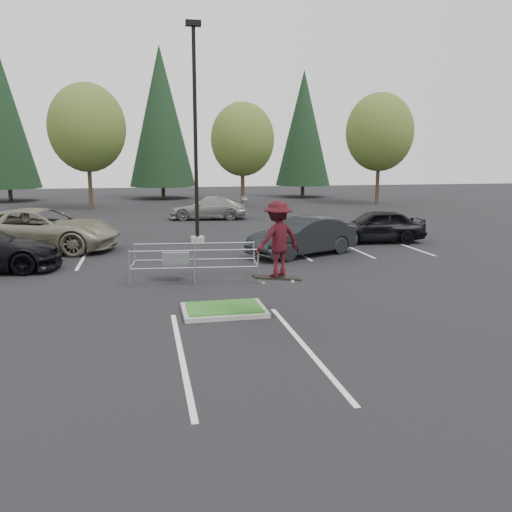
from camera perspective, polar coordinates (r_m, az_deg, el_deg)
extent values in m
plane|color=black|center=(14.60, -3.39, -5.94)|extent=(120.00, 120.00, 0.00)
cube|color=gray|center=(14.58, -3.39, -5.71)|extent=(2.20, 1.60, 0.12)
cube|color=#25641F|center=(14.56, -3.39, -5.43)|extent=(1.95, 1.35, 0.05)
cube|color=white|center=(23.36, -17.71, -0.17)|extent=(0.12, 5.20, 0.01)
cube|color=white|center=(23.80, -24.18, -0.41)|extent=(0.12, 5.20, 0.01)
cube|color=white|center=(24.13, 4.05, 0.63)|extent=(0.12, 5.20, 0.01)
cube|color=white|center=(24.99, 10.01, 0.84)|extent=(0.12, 5.20, 0.01)
cube|color=white|center=(26.11, 15.53, 1.02)|extent=(0.12, 5.20, 0.01)
cube|color=white|center=(11.64, -7.86, -10.36)|extent=(0.12, 6.00, 0.01)
cube|color=white|center=(12.10, 5.18, -9.48)|extent=(0.12, 6.00, 0.01)
cube|color=gray|center=(26.29, -6.18, 1.73)|extent=(0.60, 0.60, 0.30)
cylinder|color=black|center=(26.00, -6.39, 12.36)|extent=(0.18, 0.18, 10.00)
cube|color=black|center=(26.64, -6.63, 23.17)|extent=(0.70, 0.35, 0.25)
cylinder|color=#38281C|center=(44.60, -17.05, 6.98)|extent=(0.32, 0.32, 3.50)
ellipsoid|color=#365921|center=(44.59, -17.37, 12.77)|extent=(5.89, 5.89, 6.77)
sphere|color=#365921|center=(44.21, -16.56, 11.88)|extent=(3.68, 3.68, 3.68)
sphere|color=#365921|center=(45.01, -17.93, 12.01)|extent=(4.05, 4.05, 4.05)
cylinder|color=#38281C|center=(44.47, -1.42, 7.13)|extent=(0.32, 0.32, 3.04)
ellipsoid|color=#365921|center=(44.41, -1.44, 12.19)|extent=(5.12, 5.12, 5.89)
sphere|color=#365921|center=(44.21, -0.58, 11.37)|extent=(3.20, 3.20, 3.20)
sphere|color=#365921|center=(44.71, -2.17, 11.55)|extent=(3.52, 3.52, 3.52)
cylinder|color=#38281C|center=(48.55, 12.66, 7.39)|extent=(0.32, 0.32, 3.42)
ellipsoid|color=#365921|center=(48.53, 12.87, 12.59)|extent=(5.76, 5.76, 6.62)
sphere|color=#365921|center=(48.48, 13.65, 11.71)|extent=(3.60, 3.60, 3.60)
sphere|color=#365921|center=(48.67, 12.10, 11.98)|extent=(3.96, 3.96, 3.96)
cylinder|color=#38281C|center=(55.29, -24.44, 5.90)|extent=(0.36, 0.36, 1.20)
cone|color=black|center=(55.26, -24.96, 12.63)|extent=(5.72, 5.72, 11.80)
cylinder|color=#38281C|center=(54.51, -9.73, 6.63)|extent=(0.36, 0.36, 1.20)
cone|color=black|center=(54.52, -9.98, 14.26)|extent=(6.38, 6.38, 13.30)
cylinder|color=#38281C|center=(55.83, 4.92, 6.83)|extent=(0.36, 0.36, 1.20)
cone|color=black|center=(55.78, 5.02, 13.25)|extent=(5.50, 5.50, 11.30)
cylinder|color=#979A9F|center=(17.72, -13.18, -1.28)|extent=(0.06, 0.06, 1.19)
cylinder|color=#979A9F|center=(19.13, -12.64, -0.41)|extent=(0.06, 0.06, 1.19)
cylinder|color=#979A9F|center=(17.57, -6.50, -1.17)|extent=(0.06, 0.06, 1.19)
cylinder|color=#979A9F|center=(18.99, -6.45, -0.29)|extent=(0.06, 0.06, 1.19)
cylinder|color=#979A9F|center=(17.66, 0.21, -1.04)|extent=(0.06, 0.06, 1.19)
cylinder|color=#979A9F|center=(19.07, -0.24, -0.18)|extent=(0.06, 0.06, 1.19)
cylinder|color=#979A9F|center=(17.58, -6.49, -1.25)|extent=(4.11, 0.49, 0.05)
cylinder|color=#979A9F|center=(17.47, -6.53, 0.57)|extent=(4.11, 0.49, 0.05)
cylinder|color=#979A9F|center=(18.99, -6.44, -0.37)|extent=(4.11, 0.49, 0.05)
cylinder|color=#979A9F|center=(18.89, -6.48, 1.32)|extent=(4.11, 0.49, 0.05)
cube|color=#979A9F|center=(18.27, -8.42, -0.29)|extent=(0.93, 0.63, 0.50)
cube|color=black|center=(13.60, 2.20, -2.33)|extent=(1.26, 0.46, 0.19)
cylinder|color=beige|center=(13.41, 0.76, -2.80)|extent=(0.08, 0.04, 0.08)
cylinder|color=beige|center=(13.65, 0.53, -2.57)|extent=(0.08, 0.04, 0.08)
cylinder|color=beige|center=(13.59, 3.87, -2.65)|extent=(0.08, 0.04, 0.08)
cylinder|color=beige|center=(13.82, 3.59, -2.42)|extent=(0.08, 0.04, 0.08)
imported|color=maroon|center=(13.41, 2.23, 1.81)|extent=(1.39, 1.09, 1.88)
imported|color=gray|center=(25.58, -21.82, 2.58)|extent=(7.31, 4.62, 1.88)
imported|color=black|center=(22.79, 4.94, 2.07)|extent=(5.13, 3.57, 1.60)
imported|color=black|center=(26.79, 12.48, 3.11)|extent=(4.83, 2.28, 1.60)
imported|color=gray|center=(36.01, -4.98, 5.07)|extent=(5.38, 2.81, 1.49)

